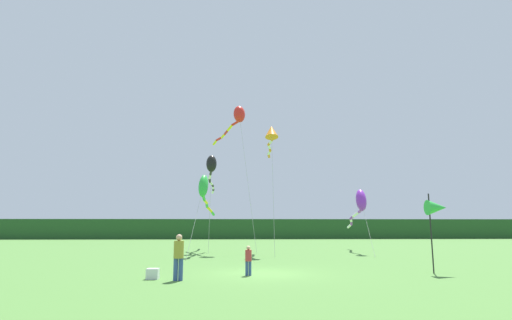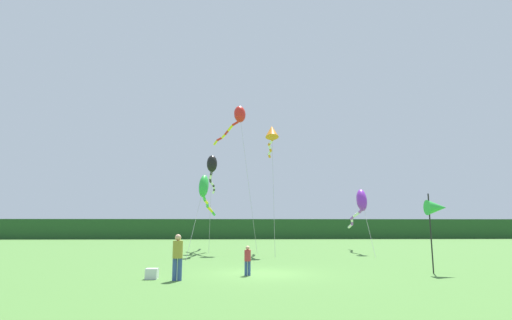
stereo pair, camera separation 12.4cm
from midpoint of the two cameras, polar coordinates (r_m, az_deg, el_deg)
The scene contains 11 objects.
ground_plane at distance 18.33m, azimuth 0.94°, elevation -16.02°, with size 120.00×120.00×0.00m, color #477533.
distant_treeline at distance 63.19m, azimuth -1.30°, elevation -9.89°, with size 108.00×2.74×3.04m, color #234C23.
person_adult at distance 16.22m, azimuth -10.99°, elevation -13.21°, with size 0.39×0.39×1.77m.
person_child at distance 17.53m, azimuth -1.01°, elevation -14.03°, with size 0.27×0.27×1.25m.
cooler_box at distance 16.99m, azimuth -14.55°, elevation -15.56°, with size 0.47×0.43×0.41m, color silver.
banner_flag_pole at distance 20.04m, azimuth 24.68°, elevation -6.33°, with size 0.90×0.70×3.56m.
kite_black at distance 33.56m, azimuth -6.23°, elevation -1.17°, with size 0.87×8.32×7.91m.
kite_purple at distance 31.94m, azimuth 14.89°, elevation -6.05°, with size 1.17×9.58×5.04m.
kite_green at distance 28.89m, azimuth -7.30°, elevation -4.21°, with size 1.25×8.39×5.86m.
kite_orange at distance 30.73m, azimuth 2.39°, elevation 3.78°, with size 1.04×6.49×9.83m.
kite_red at distance 34.12m, azimuth -2.55°, elevation 6.16°, with size 3.95×7.08×12.21m.
Camera 2 is at (-0.91, -18.18, 2.14)m, focal length 27.80 mm.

